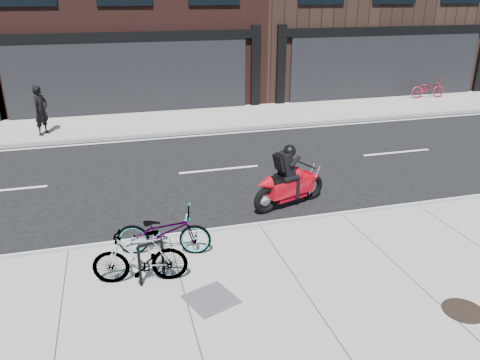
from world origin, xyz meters
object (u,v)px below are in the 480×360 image
object	(u,v)px
bicycle_rear	(140,257)
bicycle_far	(428,88)
bicycle_front	(164,231)
pedestrian	(41,110)
motorcycle	(293,181)
manhole_cover	(463,311)
utility_grate	(211,299)
bike_rack	(151,259)

from	to	relation	value
bicycle_rear	bicycle_far	distance (m)	18.97
bicycle_front	pedestrian	world-z (taller)	pedestrian
motorcycle	pedestrian	distance (m)	10.15
bicycle_far	manhole_cover	xyz separation A→B (m)	(-9.66, -14.35, -0.45)
pedestrian	utility_grate	size ratio (longest dim) A/B	2.34
bicycle_front	pedestrian	bearing A→B (deg)	33.63
bicycle_far	manhole_cover	distance (m)	17.31
bicycle_front	bicycle_rear	size ratio (longest dim) A/B	1.10
motorcycle	bicycle_rear	bearing A→B (deg)	-164.89
bike_rack	manhole_cover	xyz separation A→B (m)	(4.74, -2.15, -0.46)
motorcycle	pedestrian	world-z (taller)	pedestrian
bicycle_rear	utility_grate	bearing A→B (deg)	60.90
bicycle_front	pedestrian	distance (m)	10.01
bicycle_rear	utility_grate	size ratio (longest dim) A/B	2.20
bicycle_front	motorcycle	size ratio (longest dim) A/B	0.89
bike_rack	bicycle_far	xyz separation A→B (m)	(14.40, 12.20, -0.02)
bicycle_front	bicycle_far	xyz separation A→B (m)	(14.07, 11.26, -0.03)
motorcycle	bicycle_far	world-z (taller)	motorcycle
manhole_cover	utility_grate	distance (m)	4.09
bike_rack	utility_grate	xyz separation A→B (m)	(0.89, -0.78, -0.46)
motorcycle	utility_grate	distance (m)	4.44
pedestrian	bicycle_rear	bearing A→B (deg)	-132.92
bicycle_rear	motorcycle	distance (m)	4.63
manhole_cover	motorcycle	bearing A→B (deg)	102.60
bike_rack	pedestrian	bearing A→B (deg)	105.31
bicycle_far	utility_grate	bearing A→B (deg)	138.34
bicycle_rear	utility_grate	world-z (taller)	bicycle_rear
utility_grate	bicycle_front	bearing A→B (deg)	107.91
motorcycle	manhole_cover	bearing A→B (deg)	-96.02
bike_rack	bicycle_rear	distance (m)	0.20
bike_rack	bicycle_front	world-z (taller)	bicycle_front
pedestrian	manhole_cover	bearing A→B (deg)	-116.26
bicycle_rear	pedestrian	distance (m)	10.69
bike_rack	bicycle_front	size ratio (longest dim) A/B	0.44
bike_rack	bicycle_far	bearing A→B (deg)	40.27
bike_rack	bicycle_front	distance (m)	0.99
bicycle_front	motorcycle	xyz separation A→B (m)	(3.33, 1.71, 0.04)
motorcycle	bicycle_far	xyz separation A→B (m)	(10.74, 9.55, -0.06)
bicycle_rear	manhole_cover	distance (m)	5.43
bicycle_rear	bicycle_far	size ratio (longest dim) A/B	0.96
bicycle_rear	utility_grate	distance (m)	1.45
pedestrian	manhole_cover	distance (m)	14.71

